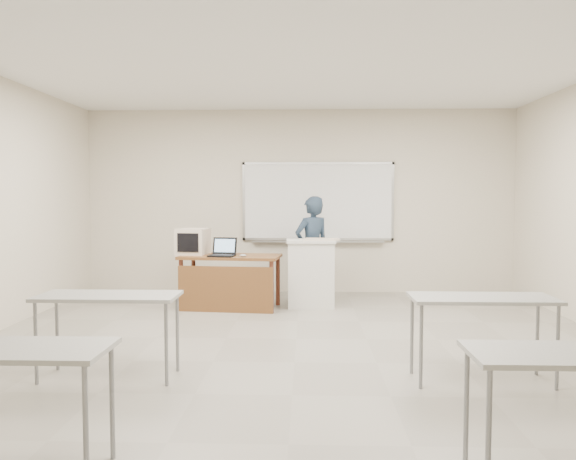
{
  "coord_description": "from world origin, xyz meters",
  "views": [
    {
      "loc": [
        0.11,
        -5.25,
        1.57
      ],
      "look_at": [
        -0.13,
        2.2,
        1.13
      ],
      "focal_mm": 35.0,
      "sensor_mm": 36.0,
      "label": 1
    }
  ],
  "objects_px": {
    "instructor_desk": "(230,271)",
    "mouse": "(243,255)",
    "crt_monitor": "(194,241)",
    "whiteboard": "(318,203)",
    "presenter": "(312,249)",
    "laptop": "(222,252)",
    "keyboard": "(322,239)",
    "podium": "(311,273)"
  },
  "relations": [
    {
      "from": "instructor_desk",
      "to": "mouse",
      "type": "distance_m",
      "value": 0.32
    },
    {
      "from": "crt_monitor",
      "to": "instructor_desk",
      "type": "bearing_deg",
      "value": -15.0
    },
    {
      "from": "whiteboard",
      "to": "instructor_desk",
      "type": "xyz_separation_m",
      "value": [
        -1.26,
        -1.48,
        -0.94
      ]
    },
    {
      "from": "presenter",
      "to": "laptop",
      "type": "bearing_deg",
      "value": -1.65
    },
    {
      "from": "keyboard",
      "to": "presenter",
      "type": "height_order",
      "value": "presenter"
    },
    {
      "from": "podium",
      "to": "keyboard",
      "type": "bearing_deg",
      "value": -40.38
    },
    {
      "from": "mouse",
      "to": "presenter",
      "type": "distance_m",
      "value": 1.25
    },
    {
      "from": "crt_monitor",
      "to": "laptop",
      "type": "height_order",
      "value": "crt_monitor"
    },
    {
      "from": "instructor_desk",
      "to": "keyboard",
      "type": "relative_size",
      "value": 2.75
    },
    {
      "from": "instructor_desk",
      "to": "laptop",
      "type": "height_order",
      "value": "laptop"
    },
    {
      "from": "mouse",
      "to": "presenter",
      "type": "height_order",
      "value": "presenter"
    },
    {
      "from": "keyboard",
      "to": "crt_monitor",
      "type": "bearing_deg",
      "value": 178.13
    },
    {
      "from": "laptop",
      "to": "presenter",
      "type": "relative_size",
      "value": 0.22
    },
    {
      "from": "instructor_desk",
      "to": "podium",
      "type": "bearing_deg",
      "value": 17.6
    },
    {
      "from": "podium",
      "to": "keyboard",
      "type": "height_order",
      "value": "keyboard"
    },
    {
      "from": "laptop",
      "to": "mouse",
      "type": "height_order",
      "value": "laptop"
    },
    {
      "from": "laptop",
      "to": "presenter",
      "type": "bearing_deg",
      "value": 38.86
    },
    {
      "from": "laptop",
      "to": "mouse",
      "type": "distance_m",
      "value": 0.31
    },
    {
      "from": "whiteboard",
      "to": "laptop",
      "type": "height_order",
      "value": "whiteboard"
    },
    {
      "from": "crt_monitor",
      "to": "presenter",
      "type": "xyz_separation_m",
      "value": [
        1.71,
        0.48,
        -0.14
      ]
    },
    {
      "from": "crt_monitor",
      "to": "presenter",
      "type": "relative_size",
      "value": 0.29
    },
    {
      "from": "instructor_desk",
      "to": "mouse",
      "type": "height_order",
      "value": "mouse"
    },
    {
      "from": "laptop",
      "to": "presenter",
      "type": "xyz_separation_m",
      "value": [
        1.26,
        0.73,
        -0.02
      ]
    },
    {
      "from": "mouse",
      "to": "crt_monitor",
      "type": "bearing_deg",
      "value": 133.39
    },
    {
      "from": "laptop",
      "to": "keyboard",
      "type": "distance_m",
      "value": 1.4
    },
    {
      "from": "instructor_desk",
      "to": "podium",
      "type": "relative_size",
      "value": 1.44
    },
    {
      "from": "instructor_desk",
      "to": "crt_monitor",
      "type": "xyz_separation_m",
      "value": [
        -0.55,
        0.24,
        0.4
      ]
    },
    {
      "from": "keyboard",
      "to": "podium",
      "type": "bearing_deg",
      "value": 143.18
    },
    {
      "from": "podium",
      "to": "presenter",
      "type": "distance_m",
      "value": 0.57
    },
    {
      "from": "crt_monitor",
      "to": "keyboard",
      "type": "distance_m",
      "value": 1.84
    },
    {
      "from": "whiteboard",
      "to": "instructor_desk",
      "type": "relative_size",
      "value": 1.79
    },
    {
      "from": "instructor_desk",
      "to": "laptop",
      "type": "distance_m",
      "value": 0.29
    },
    {
      "from": "mouse",
      "to": "presenter",
      "type": "xyz_separation_m",
      "value": [
        0.96,
        0.81,
        0.02
      ]
    },
    {
      "from": "laptop",
      "to": "crt_monitor",
      "type": "bearing_deg",
      "value": 159.76
    },
    {
      "from": "podium",
      "to": "crt_monitor",
      "type": "relative_size",
      "value": 2.11
    },
    {
      "from": "whiteboard",
      "to": "crt_monitor",
      "type": "xyz_separation_m",
      "value": [
        -1.81,
        -1.24,
        -0.55
      ]
    },
    {
      "from": "whiteboard",
      "to": "instructor_desk",
      "type": "distance_m",
      "value": 2.16
    },
    {
      "from": "podium",
      "to": "keyboard",
      "type": "distance_m",
      "value": 0.53
    },
    {
      "from": "instructor_desk",
      "to": "crt_monitor",
      "type": "height_order",
      "value": "crt_monitor"
    },
    {
      "from": "whiteboard",
      "to": "presenter",
      "type": "distance_m",
      "value": 1.03
    },
    {
      "from": "podium",
      "to": "mouse",
      "type": "distance_m",
      "value": 1.03
    },
    {
      "from": "podium",
      "to": "mouse",
      "type": "height_order",
      "value": "podium"
    }
  ]
}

